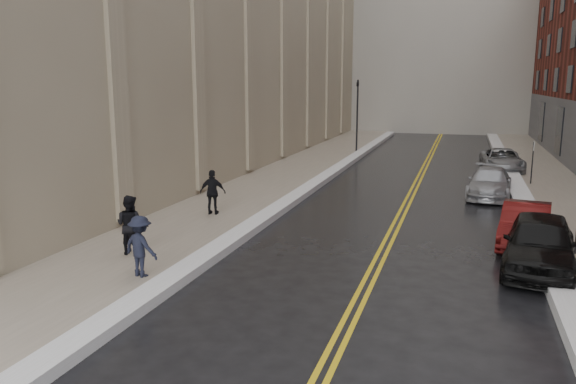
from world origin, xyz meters
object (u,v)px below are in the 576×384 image
Objects in this scene: car_black at (540,243)px; pedestrian_b at (141,246)px; car_silver_far at (502,160)px; pedestrian_a at (130,225)px; car_silver_near at (490,183)px; pedestrian_c at (213,192)px; car_maroon at (525,225)px.

pedestrian_b is at bearing -151.38° from car_black.
car_silver_far is 23.27m from pedestrian_a.
pedestrian_c is at bearing -139.05° from car_silver_near.
car_maroon is at bearing -93.80° from car_silver_far.
car_silver_far is (0.05, 18.02, -0.12)m from car_black.
car_silver_far is at bearing 97.33° from car_maroon.
pedestrian_c is at bearing -90.47° from pedestrian_a.
car_silver_far is 2.72× the size of pedestrian_a.
car_maroon is 10.86m from pedestrian_c.
car_silver_near is at bearing 103.69° from car_maroon.
car_maroon is 12.04m from pedestrian_a.
pedestrian_c is (-10.84, 0.39, 0.33)m from car_maroon.
pedestrian_b is at bearing -117.27° from car_silver_near.
car_black reaches higher than car_silver_near.
pedestrian_a is 2.06m from pedestrian_b.
pedestrian_a is at bearing -124.21° from car_silver_near.
car_silver_near is 2.79× the size of pedestrian_b.
car_maroon is at bearing 99.58° from car_black.
car_silver_near is 2.62× the size of pedestrian_c.
pedestrian_c is at bearing -65.60° from pedestrian_b.
car_silver_near is at bearing -152.36° from pedestrian_c.
car_black is 1.13× the size of car_maroon.
car_silver_far is 2.79× the size of pedestrian_c.
pedestrian_b is at bearing 91.22° from pedestrian_c.
pedestrian_a reaches higher than car_maroon.
pedestrian_a reaches higher than pedestrian_c.
pedestrian_b is at bearing -138.35° from car_maroon.
pedestrian_c reaches higher than car_maroon.
car_silver_near is 7.86m from car_silver_far.
car_black is at bearing -80.08° from car_silver_near.
car_silver_near is 0.94× the size of car_silver_far.
car_silver_far is (0.18, 15.52, -0.00)m from car_maroon.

